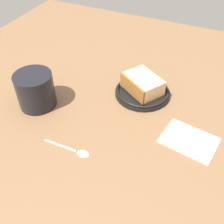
{
  "coord_description": "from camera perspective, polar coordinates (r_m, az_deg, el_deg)",
  "views": [
    {
      "loc": [
        46.28,
        21.57,
        47.6
      ],
      "look_at": [
        2.46,
        1.52,
        3.0
      ],
      "focal_mm": 42.87,
      "sensor_mm": 36.0,
      "label": 1
    }
  ],
  "objects": [
    {
      "name": "small_plate",
      "position": [
        0.76,
        6.5,
        4.27
      ],
      "size": [
        15.25,
        15.25,
        1.74
      ],
      "color": "black",
      "rests_on": "ground_plane"
    },
    {
      "name": "teaspoon",
      "position": [
        0.61,
        -7.87,
        -8.01
      ],
      "size": [
        2.03,
        11.32,
        0.8
      ],
      "color": "silver",
      "rests_on": "ground_plane"
    },
    {
      "name": "tea_mug",
      "position": [
        0.72,
        -16.05,
        4.63
      ],
      "size": [
        9.83,
        11.26,
        9.37
      ],
      "color": "black",
      "rests_on": "ground_plane"
    },
    {
      "name": "cake_slice",
      "position": [
        0.74,
        6.5,
        5.81
      ],
      "size": [
        11.92,
        12.74,
        4.78
      ],
      "color": "brown",
      "rests_on": "small_plate"
    },
    {
      "name": "folded_napkin",
      "position": [
        0.65,
        16.15,
        -5.73
      ],
      "size": [
        10.95,
        13.65,
        0.6
      ],
      "primitive_type": "cube",
      "rotation": [
        0.0,
        0.0,
        -0.16
      ],
      "color": "white",
      "rests_on": "ground_plane"
    },
    {
      "name": "ground_plane",
      "position": [
        0.71,
        -0.29,
        -0.81
      ],
      "size": [
        121.19,
        121.19,
        2.05
      ],
      "primitive_type": "cube",
      "color": "brown"
    }
  ]
}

